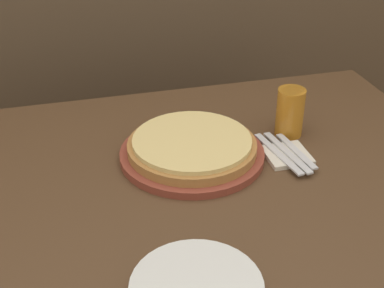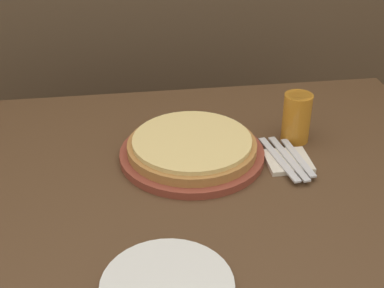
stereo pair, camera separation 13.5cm
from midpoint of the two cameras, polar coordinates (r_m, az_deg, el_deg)
pizza_on_board at (r=1.36m, az=-2.85°, el=-0.60°), size 0.37×0.37×0.06m
beer_glass at (r=1.46m, az=7.84°, el=3.50°), size 0.08×0.08×0.13m
dinner_plate at (r=1.01m, az=-3.49°, el=-15.24°), size 0.25×0.25×0.02m
napkin_stack at (r=1.38m, az=7.35°, el=-1.26°), size 0.11×0.11×0.01m
fork at (r=1.37m, az=6.40°, el=-1.10°), size 0.05×0.21×0.00m
dinner_knife at (r=1.38m, az=7.37°, el=-0.96°), size 0.05×0.21×0.00m
spoon at (r=1.39m, az=8.33°, el=-0.82°), size 0.04×0.18×0.00m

